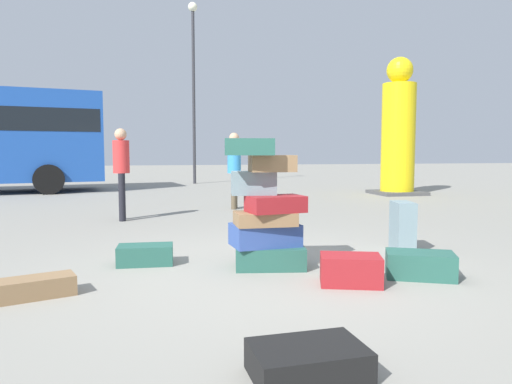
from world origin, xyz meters
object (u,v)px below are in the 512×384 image
object	(u,v)px
suitcase_tower	(265,216)
suitcase_black_foreground_far	(308,361)
person_tourist_with_camera	(121,165)
person_bearded_onlooker	(234,164)
suitcase_slate_behind_tower	(403,227)
suitcase_teal_white_trunk	(420,265)
yellow_dummy_statue	(398,134)
lamp_post	(193,69)
suitcase_maroon_foreground_near	(351,270)
suitcase_teal_upright_blue	(145,255)
suitcase_brown_right_side	(31,288)

from	to	relation	value
suitcase_tower	suitcase_black_foreground_far	size ratio (longest dim) A/B	2.19
suitcase_tower	person_tourist_with_camera	size ratio (longest dim) A/B	0.83
person_bearded_onlooker	person_tourist_with_camera	world-z (taller)	person_tourist_with_camera
suitcase_slate_behind_tower	suitcase_teal_white_trunk	xyz separation A→B (m)	(-0.48, -1.18, -0.19)
yellow_dummy_statue	suitcase_teal_white_trunk	bearing A→B (deg)	-118.03
suitcase_black_foreground_far	person_bearded_onlooker	distance (m)	8.03
suitcase_slate_behind_tower	lamp_post	size ratio (longest dim) A/B	0.09
suitcase_teal_white_trunk	person_bearded_onlooker	size ratio (longest dim) A/B	0.39
suitcase_maroon_foreground_near	suitcase_slate_behind_tower	bearing A→B (deg)	63.26
suitcase_teal_upright_blue	person_tourist_with_camera	distance (m)	3.78
yellow_dummy_statue	lamp_post	world-z (taller)	lamp_post
suitcase_teal_white_trunk	person_bearded_onlooker	world-z (taller)	person_bearded_onlooker
suitcase_black_foreground_far	person_tourist_with_camera	world-z (taller)	person_tourist_with_camera
suitcase_brown_right_side	suitcase_black_foreground_far	size ratio (longest dim) A/B	1.11
person_bearded_onlooker	lamp_post	distance (m)	9.23
suitcase_slate_behind_tower	yellow_dummy_statue	bearing A→B (deg)	73.93
suitcase_maroon_foreground_near	person_bearded_onlooker	bearing A→B (deg)	109.05
suitcase_teal_white_trunk	suitcase_brown_right_side	bearing A→B (deg)	-157.49
suitcase_slate_behind_tower	yellow_dummy_statue	xyz separation A→B (m)	(4.10, 7.43, 1.48)
suitcase_tower	suitcase_teal_white_trunk	xyz separation A→B (m)	(1.44, -0.74, -0.44)
suitcase_tower	suitcase_teal_white_trunk	world-z (taller)	suitcase_tower
suitcase_teal_upright_blue	person_tourist_with_camera	size ratio (longest dim) A/B	0.36
suitcase_tower	suitcase_slate_behind_tower	bearing A→B (deg)	12.95
suitcase_slate_behind_tower	suitcase_teal_white_trunk	size ratio (longest dim) A/B	0.97
suitcase_teal_upright_blue	lamp_post	bearing A→B (deg)	85.81
person_tourist_with_camera	suitcase_slate_behind_tower	bearing A→B (deg)	43.15
suitcase_maroon_foreground_near	person_tourist_with_camera	size ratio (longest dim) A/B	0.34
person_bearded_onlooker	suitcase_tower	bearing A→B (deg)	9.63
person_bearded_onlooker	person_tourist_with_camera	bearing A→B (deg)	-44.96
suitcase_teal_white_trunk	yellow_dummy_statue	xyz separation A→B (m)	(4.58, 8.61, 1.67)
suitcase_teal_upright_blue	person_tourist_with_camera	world-z (taller)	person_tourist_with_camera
yellow_dummy_statue	suitcase_black_foreground_far	bearing A→B (deg)	-121.65
suitcase_teal_white_trunk	yellow_dummy_statue	distance (m)	9.90
suitcase_black_foreground_far	person_bearded_onlooker	world-z (taller)	person_bearded_onlooker
suitcase_teal_upright_blue	yellow_dummy_statue	bearing A→B (deg)	48.88
suitcase_brown_right_side	suitcase_tower	bearing A→B (deg)	-4.59
suitcase_teal_white_trunk	lamp_post	size ratio (longest dim) A/B	0.09
suitcase_maroon_foreground_near	person_bearded_onlooker	size ratio (longest dim) A/B	0.34
suitcase_teal_upright_blue	person_tourist_with_camera	bearing A→B (deg)	100.45
person_tourist_with_camera	lamp_post	bearing A→B (deg)	165.17
suitcase_slate_behind_tower	suitcase_teal_upright_blue	distance (m)	3.23
suitcase_tower	suitcase_teal_white_trunk	bearing A→B (deg)	-27.12
suitcase_slate_behind_tower	lamp_post	xyz separation A→B (m)	(-1.39, 13.51, 4.19)
suitcase_tower	person_bearded_onlooker	bearing A→B (deg)	83.45
suitcase_maroon_foreground_near	suitcase_tower	bearing A→B (deg)	147.51
suitcase_teal_upright_blue	person_bearded_onlooker	distance (m)	5.38
person_tourist_with_camera	suitcase_teal_white_trunk	bearing A→B (deg)	31.45
suitcase_tower	person_bearded_onlooker	size ratio (longest dim) A/B	0.83
suitcase_maroon_foreground_near	suitcase_teal_upright_blue	xyz separation A→B (m)	(-1.95, 1.27, -0.03)
suitcase_maroon_foreground_near	yellow_dummy_statue	bearing A→B (deg)	77.00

